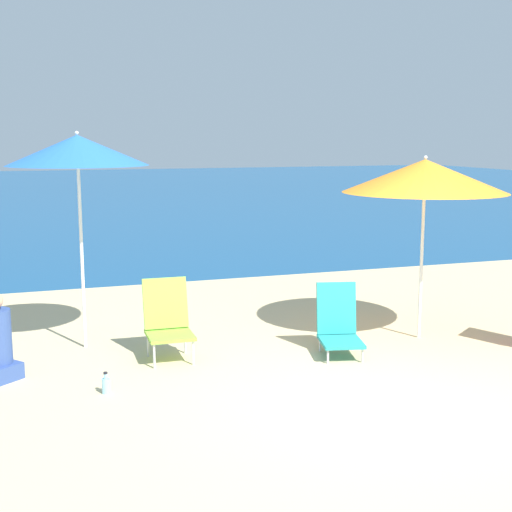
# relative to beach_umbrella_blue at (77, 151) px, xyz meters

# --- Properties ---
(ground_plane) EXTENTS (60.00, 60.00, 0.00)m
(ground_plane) POSITION_rel_beach_umbrella_blue_xyz_m (2.35, -2.64, -2.17)
(ground_plane) COLOR #D1BA89
(sea_water) EXTENTS (60.00, 40.00, 0.01)m
(sea_water) POSITION_rel_beach_umbrella_blue_xyz_m (2.35, 23.18, -2.17)
(sea_water) COLOR navy
(sea_water) RESTS_ON ground
(beach_umbrella_blue) EXTENTS (1.51, 1.51, 2.38)m
(beach_umbrella_blue) POSITION_rel_beach_umbrella_blue_xyz_m (0.00, 0.00, 0.00)
(beach_umbrella_blue) COLOR white
(beach_umbrella_blue) RESTS_ON ground
(beach_umbrella_orange) EXTENTS (1.86, 1.86, 2.11)m
(beach_umbrella_orange) POSITION_rel_beach_umbrella_blue_xyz_m (3.73, -0.87, -0.29)
(beach_umbrella_orange) COLOR white
(beach_umbrella_orange) RESTS_ON ground
(beach_chair_lime) EXTENTS (0.49, 0.59, 0.83)m
(beach_chair_lime) POSITION_rel_beach_umbrella_blue_xyz_m (0.80, -0.66, -1.76)
(beach_chair_lime) COLOR silver
(beach_chair_lime) RESTS_ON ground
(beach_chair_teal) EXTENTS (0.55, 0.66, 0.75)m
(beach_chair_teal) POSITION_rel_beach_umbrella_blue_xyz_m (2.57, -1.11, -1.85)
(beach_chair_teal) COLOR silver
(beach_chair_teal) RESTS_ON ground
(water_bottle) EXTENTS (0.08, 0.08, 0.20)m
(water_bottle) POSITION_rel_beach_umbrella_blue_xyz_m (0.03, -1.54, -2.10)
(water_bottle) COLOR #8CCCEA
(water_bottle) RESTS_ON ground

